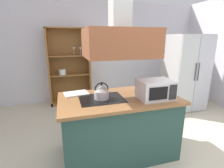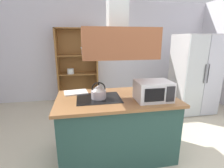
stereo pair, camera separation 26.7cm
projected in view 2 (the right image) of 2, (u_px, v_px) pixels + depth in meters
name	position (u px, v px, depth m)	size (l,w,h in m)	color
ground_plane	(139.00, 168.00, 2.28)	(7.80, 7.80, 0.00)	beige
wall_back	(106.00, 51.00, 4.77)	(6.00, 0.12, 2.70)	silver
kitchen_island	(116.00, 126.00, 2.48)	(1.66, 0.93, 0.90)	#284C44
range_hood	(117.00, 34.00, 2.14)	(0.90, 0.70, 1.24)	#955332
refrigerator	(194.00, 74.00, 3.91)	(0.90, 0.77, 1.79)	beige
dish_cabinet	(78.00, 70.00, 4.56)	(1.06, 0.40, 1.96)	#91602E
kettle	(99.00, 92.00, 2.30)	(0.21, 0.21, 0.23)	#C0B7BF
cutting_board	(76.00, 92.00, 2.55)	(0.34, 0.24, 0.02)	white
microwave	(153.00, 91.00, 2.23)	(0.46, 0.35, 0.26)	silver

